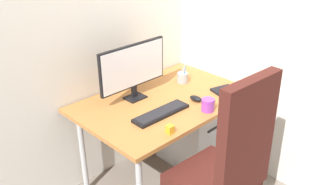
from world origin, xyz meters
The scene contains 11 objects.
ground_plane centered at (0.00, 0.00, 0.00)m, with size 8.00×8.00×0.00m, color slate.
desk centered at (0.00, 0.00, 0.66)m, with size 1.26×0.84×0.73m.
office_chair centered at (-0.17, -0.71, 0.60)m, with size 0.63×0.65×1.21m.
filing_cabinet centered at (0.38, 0.03, 0.30)m, with size 0.43×0.50×0.59m.
monitor centered at (-0.14, 0.18, 0.97)m, with size 0.58×0.12×0.41m.
keyboard centered at (-0.17, -0.15, 0.74)m, with size 0.43×0.13×0.02m.
mouse centered at (0.15, -0.18, 0.75)m, with size 0.05×0.10×0.04m, color black.
pen_holder centered at (0.33, 0.12, 0.77)m, with size 0.09×0.09×0.16m.
notebook centered at (0.42, -0.26, 0.73)m, with size 0.18×0.19×0.02m, color black.
coffee_mug centered at (0.10, -0.34, 0.77)m, with size 0.12×0.09×0.09m.
desk_clamp_accessory centered at (-0.30, -0.36, 0.75)m, with size 0.04×0.04×0.05m, color orange.
Camera 1 is at (-1.67, -1.72, 1.95)m, focal length 39.11 mm.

